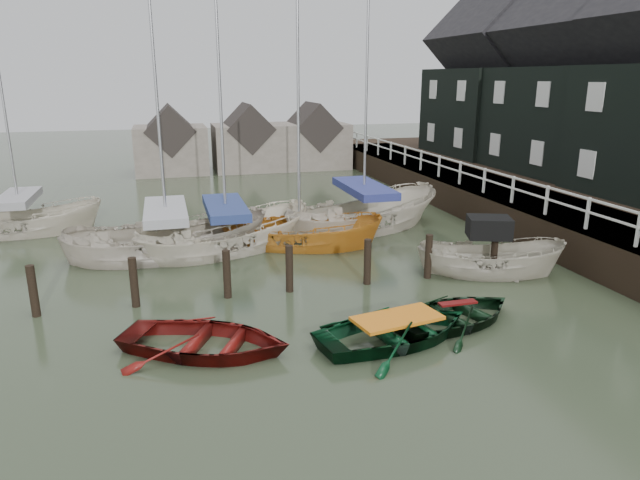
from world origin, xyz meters
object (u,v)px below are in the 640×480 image
object	(u,v)px
sailboat_c	(300,245)
sailboat_e	(23,232)
sailboat_a	(169,254)
rowboat_red	(206,351)
sailboat_b	(227,248)
sailboat_d	(363,227)
rowboat_green	(396,341)
rowboat_dkgreen	(456,323)
motorboat	(489,272)

from	to	relation	value
sailboat_c	sailboat_e	xyz separation A→B (m)	(-10.34, 4.62, 0.05)
sailboat_a	sailboat_c	bearing A→B (deg)	-91.81
sailboat_e	rowboat_red	bearing A→B (deg)	-152.41
sailboat_b	sailboat_e	world-z (taller)	sailboat_b
sailboat_b	sailboat_e	bearing A→B (deg)	40.08
sailboat_c	sailboat_d	xyz separation A→B (m)	(3.10, 1.65, 0.05)
rowboat_green	sailboat_e	xyz separation A→B (m)	(-10.73, 12.97, 0.06)
rowboat_red	sailboat_a	size ratio (longest dim) A/B	0.33
rowboat_dkgreen	sailboat_c	world-z (taller)	sailboat_c
motorboat	sailboat_a	world-z (taller)	sailboat_a
sailboat_b	sailboat_d	world-z (taller)	sailboat_d
sailboat_e	rowboat_green	bearing A→B (deg)	-139.87
rowboat_red	sailboat_c	size ratio (longest dim) A/B	0.38
rowboat_red	sailboat_e	size ratio (longest dim) A/B	0.43
sailboat_a	rowboat_red	bearing A→B (deg)	-176.91
sailboat_b	sailboat_c	bearing A→B (deg)	-113.45
rowboat_dkgreen	motorboat	size ratio (longest dim) A/B	0.74
sailboat_c	sailboat_b	bearing A→B (deg)	109.11
rowboat_dkgreen	sailboat_a	xyz separation A→B (m)	(-6.99, 7.79, 0.06)
rowboat_red	sailboat_c	distance (m)	8.71
rowboat_dkgreen	sailboat_a	world-z (taller)	sailboat_a
rowboat_dkgreen	sailboat_b	size ratio (longest dim) A/B	0.30
motorboat	sailboat_c	distance (m)	6.92
rowboat_red	motorboat	distance (m)	9.55
rowboat_dkgreen	sailboat_e	world-z (taller)	sailboat_e
motorboat	rowboat_green	bearing A→B (deg)	147.87
rowboat_dkgreen	sailboat_a	distance (m)	10.47
rowboat_green	sailboat_e	world-z (taller)	sailboat_e
rowboat_dkgreen	motorboat	xyz separation A→B (m)	(2.77, 3.06, 0.09)
motorboat	sailboat_c	xyz separation A→B (m)	(-5.04, 4.75, -0.07)
sailboat_a	sailboat_c	distance (m)	4.73
sailboat_a	rowboat_dkgreen	bearing A→B (deg)	-140.13
rowboat_dkgreen	sailboat_b	xyz separation A→B (m)	(-4.93, 7.98, 0.06)
sailboat_b	rowboat_green	bearing A→B (deg)	179.92
rowboat_green	rowboat_dkgreen	xyz separation A→B (m)	(1.87, 0.54, 0.00)
motorboat	sailboat_d	size ratio (longest dim) A/B	0.38
rowboat_green	rowboat_dkgreen	distance (m)	1.95
sailboat_b	sailboat_d	size ratio (longest dim) A/B	0.96
rowboat_dkgreen	sailboat_d	xyz separation A→B (m)	(0.83, 9.46, 0.06)
rowboat_red	motorboat	world-z (taller)	motorboat
rowboat_red	sailboat_d	size ratio (longest dim) A/B	0.31
rowboat_red	sailboat_a	xyz separation A→B (m)	(-0.69, 7.70, 0.06)
motorboat	sailboat_c	world-z (taller)	sailboat_c
sailboat_b	rowboat_dkgreen	bearing A→B (deg)	-168.11
rowboat_dkgreen	sailboat_d	distance (m)	9.50
rowboat_dkgreen	sailboat_d	size ratio (longest dim) A/B	0.28
rowboat_red	sailboat_e	distance (m)	13.85
rowboat_red	rowboat_dkgreen	xyz separation A→B (m)	(6.30, -0.09, 0.00)
motorboat	sailboat_b	xyz separation A→B (m)	(-7.70, 4.91, -0.02)
motorboat	sailboat_d	xyz separation A→B (m)	(-1.94, 6.40, -0.03)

